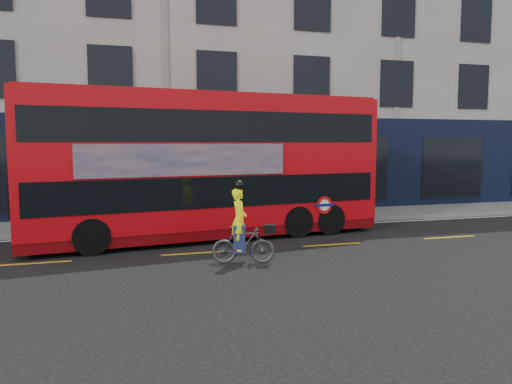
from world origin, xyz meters
name	(u,v)px	position (x,y,z in m)	size (l,w,h in m)	color
ground	(205,267)	(0.00, 0.00, 0.00)	(120.00, 120.00, 0.00)	black
pavement	(172,222)	(0.00, 6.50, 0.06)	(60.00, 3.00, 0.12)	slate
kerb	(178,229)	(0.00, 5.00, 0.07)	(60.00, 0.12, 0.13)	gray
building_terrace	(153,46)	(0.00, 12.94, 7.49)	(50.00, 10.07, 15.00)	#B1AFA7
road_edge_line	(179,233)	(0.00, 4.70, 0.00)	(58.00, 0.10, 0.01)	silver
lane_dashes	(195,253)	(0.00, 1.50, 0.00)	(58.00, 0.12, 0.01)	#BF9116
bus	(208,165)	(0.78, 3.62, 2.26)	(11.13, 3.87, 4.40)	red
cyclist	(242,236)	(0.93, 0.07, 0.69)	(1.59, 0.79, 2.04)	#414346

